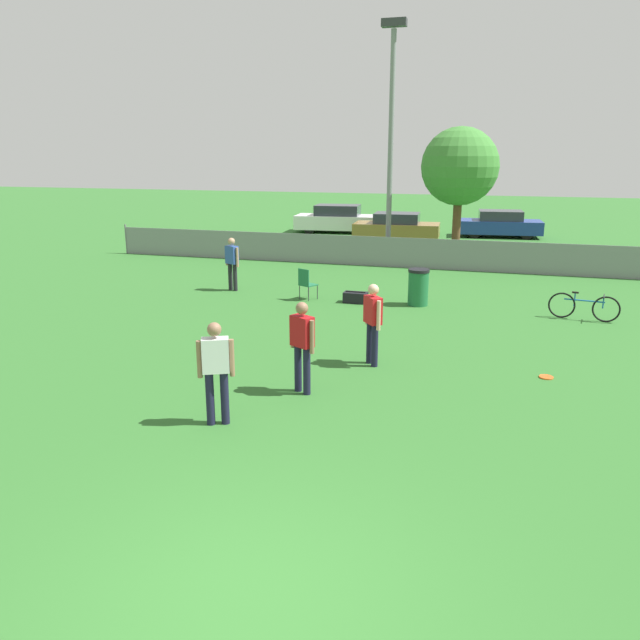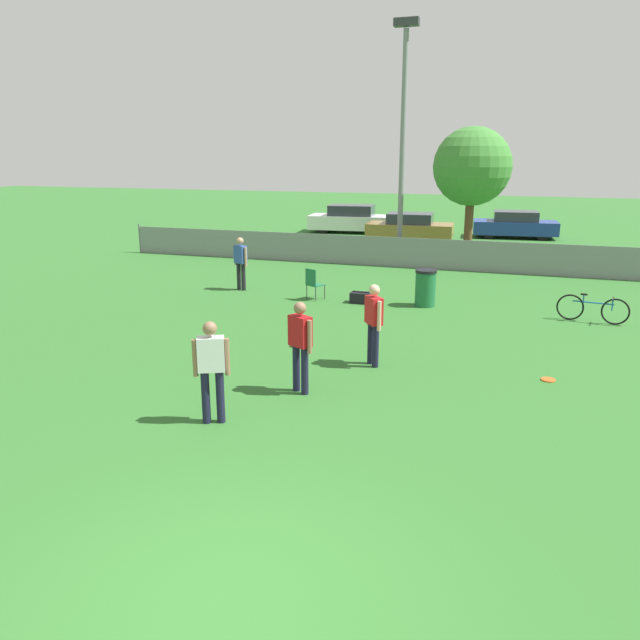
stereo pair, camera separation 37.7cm
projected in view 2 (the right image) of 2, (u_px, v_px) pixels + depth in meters
The scene contains 16 objects.
ground_plane at pixel (226, 599), 5.90m from camera, with size 120.00×120.00×0.00m, color #2D6628.
fence_backline at pixel (455, 255), 22.24m from camera, with size 26.33×0.07×1.21m.
light_pole at pixel (403, 124), 23.10m from camera, with size 0.90×0.36×8.73m.
tree_near_pole at pixel (472, 167), 23.16m from camera, with size 2.90×2.90×5.05m.
player_defender_red at pixel (300, 341), 10.76m from camera, with size 0.51×0.39×1.64m.
player_receiver_white at pixel (212, 365), 9.53m from camera, with size 0.52×0.37×1.64m.
player_thrower_red at pixel (374, 319), 12.16m from camera, with size 0.43×0.46×1.64m.
spectator_in_blue at pixel (241, 260), 18.99m from camera, with size 0.51×0.35×1.61m.
frisbee_disc at pixel (548, 380), 11.57m from camera, with size 0.26×0.26×0.03m.
folding_chair_sideline at pixel (314, 282), 17.80m from camera, with size 0.55×0.55×0.91m.
bicycle_sideline at pixel (593, 309), 15.45m from camera, with size 1.69×0.44×0.71m.
trash_bin at pixel (425, 288), 17.07m from camera, with size 0.58×0.58×1.01m.
gear_bag_sideline at pixel (362, 298), 17.50m from camera, with size 0.66×0.36×0.32m.
parked_car_white at pixel (351, 219), 32.83m from camera, with size 4.53×2.19×1.44m.
parked_car_tan at pixel (410, 227), 29.67m from camera, with size 4.13×2.10×1.32m.
parked_car_blue at pixel (515, 225), 30.78m from camera, with size 4.14×2.15×1.31m.
Camera 2 is at (2.44, -4.47, 4.09)m, focal length 35.00 mm.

